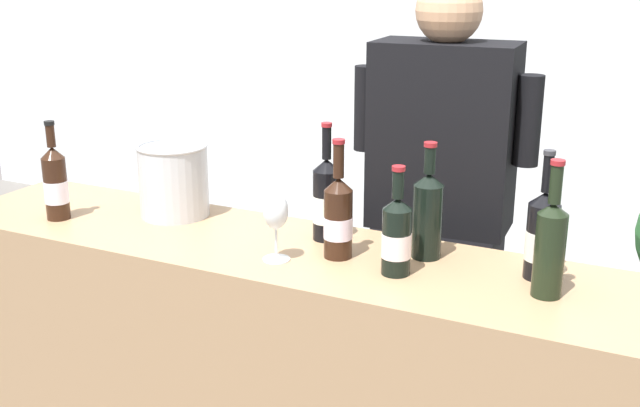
{
  "coord_description": "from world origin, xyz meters",
  "views": [
    {
      "loc": [
        1.1,
        -1.89,
        1.77
      ],
      "look_at": [
        0.17,
        0.0,
        1.1
      ],
      "focal_mm": 44.09,
      "sensor_mm": 36.0,
      "label": 1
    }
  ],
  "objects_px": {
    "wine_bottle_4": "(397,236)",
    "wine_glass": "(276,214)",
    "wine_bottle_3": "(542,236)",
    "person_server": "(438,243)",
    "wine_bottle_6": "(56,183)",
    "ice_bucket": "(174,180)",
    "wine_bottle_0": "(428,213)",
    "wine_bottle_1": "(326,200)",
    "wine_bottle_2": "(550,245)",
    "wine_bottle_5": "(339,216)"
  },
  "relations": [
    {
      "from": "wine_bottle_3",
      "to": "person_server",
      "type": "distance_m",
      "value": 0.66
    },
    {
      "from": "wine_bottle_2",
      "to": "wine_bottle_5",
      "type": "xyz_separation_m",
      "value": [
        -0.58,
        0.01,
        -0.01
      ]
    },
    {
      "from": "wine_bottle_2",
      "to": "person_server",
      "type": "height_order",
      "value": "person_server"
    },
    {
      "from": "wine_bottle_2",
      "to": "person_server",
      "type": "distance_m",
      "value": 0.77
    },
    {
      "from": "wine_bottle_0",
      "to": "person_server",
      "type": "height_order",
      "value": "person_server"
    },
    {
      "from": "wine_glass",
      "to": "ice_bucket",
      "type": "xyz_separation_m",
      "value": [
        -0.49,
        0.2,
        -0.02
      ]
    },
    {
      "from": "wine_bottle_3",
      "to": "wine_glass",
      "type": "height_order",
      "value": "wine_bottle_3"
    },
    {
      "from": "wine_bottle_0",
      "to": "wine_bottle_2",
      "type": "relative_size",
      "value": 0.95
    },
    {
      "from": "wine_bottle_2",
      "to": "wine_bottle_6",
      "type": "xyz_separation_m",
      "value": [
        -1.54,
        -0.08,
        -0.02
      ]
    },
    {
      "from": "wine_bottle_2",
      "to": "person_server",
      "type": "xyz_separation_m",
      "value": [
        -0.46,
        0.56,
        -0.26
      ]
    },
    {
      "from": "wine_bottle_5",
      "to": "wine_glass",
      "type": "xyz_separation_m",
      "value": [
        -0.14,
        -0.1,
        0.02
      ]
    },
    {
      "from": "wine_bottle_2",
      "to": "wine_bottle_4",
      "type": "xyz_separation_m",
      "value": [
        -0.39,
        -0.03,
        -0.03
      ]
    },
    {
      "from": "wine_bottle_5",
      "to": "person_server",
      "type": "distance_m",
      "value": 0.61
    },
    {
      "from": "wine_bottle_3",
      "to": "wine_bottle_5",
      "type": "xyz_separation_m",
      "value": [
        -0.54,
        -0.09,
        0.0
      ]
    },
    {
      "from": "wine_bottle_3",
      "to": "person_server",
      "type": "xyz_separation_m",
      "value": [
        -0.42,
        0.45,
        -0.24
      ]
    },
    {
      "from": "wine_bottle_0",
      "to": "wine_bottle_6",
      "type": "distance_m",
      "value": 1.2
    },
    {
      "from": "wine_bottle_3",
      "to": "wine_bottle_6",
      "type": "bearing_deg",
      "value": -172.8
    },
    {
      "from": "wine_glass",
      "to": "person_server",
      "type": "xyz_separation_m",
      "value": [
        0.27,
        0.65,
        -0.26
      ]
    },
    {
      "from": "wine_bottle_0",
      "to": "wine_bottle_6",
      "type": "height_order",
      "value": "wine_bottle_0"
    },
    {
      "from": "wine_bottle_2",
      "to": "wine_glass",
      "type": "height_order",
      "value": "wine_bottle_2"
    },
    {
      "from": "wine_bottle_4",
      "to": "ice_bucket",
      "type": "distance_m",
      "value": 0.84
    },
    {
      "from": "wine_bottle_1",
      "to": "wine_bottle_0",
      "type": "bearing_deg",
      "value": -1.75
    },
    {
      "from": "wine_bottle_4",
      "to": "wine_bottle_6",
      "type": "bearing_deg",
      "value": -177.62
    },
    {
      "from": "wine_bottle_0",
      "to": "wine_bottle_4",
      "type": "relative_size",
      "value": 1.12
    },
    {
      "from": "wine_bottle_1",
      "to": "wine_bottle_2",
      "type": "xyz_separation_m",
      "value": [
        0.67,
        -0.13,
        0.01
      ]
    },
    {
      "from": "wine_bottle_2",
      "to": "wine_bottle_5",
      "type": "height_order",
      "value": "wine_bottle_2"
    },
    {
      "from": "wine_bottle_2",
      "to": "wine_bottle_6",
      "type": "relative_size",
      "value": 1.09
    },
    {
      "from": "wine_bottle_4",
      "to": "wine_glass",
      "type": "bearing_deg",
      "value": -170.7
    },
    {
      "from": "ice_bucket",
      "to": "wine_bottle_0",
      "type": "bearing_deg",
      "value": 0.17
    },
    {
      "from": "person_server",
      "to": "ice_bucket",
      "type": "bearing_deg",
      "value": -149.71
    },
    {
      "from": "wine_bottle_2",
      "to": "wine_bottle_3",
      "type": "xyz_separation_m",
      "value": [
        -0.04,
        0.11,
        -0.02
      ]
    },
    {
      "from": "wine_bottle_4",
      "to": "ice_bucket",
      "type": "xyz_separation_m",
      "value": [
        -0.83,
        0.15,
        0.01
      ]
    },
    {
      "from": "wine_bottle_3",
      "to": "wine_bottle_5",
      "type": "height_order",
      "value": "wine_bottle_3"
    },
    {
      "from": "wine_bottle_3",
      "to": "ice_bucket",
      "type": "bearing_deg",
      "value": 179.61
    },
    {
      "from": "wine_bottle_4",
      "to": "wine_bottle_0",
      "type": "bearing_deg",
      "value": 77.51
    },
    {
      "from": "wine_bottle_1",
      "to": "wine_bottle_2",
      "type": "height_order",
      "value": "wine_bottle_1"
    },
    {
      "from": "wine_bottle_4",
      "to": "wine_bottle_5",
      "type": "height_order",
      "value": "wine_bottle_5"
    },
    {
      "from": "wine_bottle_1",
      "to": "wine_bottle_3",
      "type": "distance_m",
      "value": 0.63
    },
    {
      "from": "wine_bottle_3",
      "to": "wine_bottle_5",
      "type": "distance_m",
      "value": 0.55
    },
    {
      "from": "wine_bottle_2",
      "to": "wine_bottle_3",
      "type": "relative_size",
      "value": 1.01
    },
    {
      "from": "wine_bottle_0",
      "to": "wine_bottle_4",
      "type": "distance_m",
      "value": 0.16
    },
    {
      "from": "wine_bottle_4",
      "to": "wine_glass",
      "type": "xyz_separation_m",
      "value": [
        -0.33,
        -0.05,
        0.03
      ]
    },
    {
      "from": "wine_bottle_4",
      "to": "person_server",
      "type": "relative_size",
      "value": 0.17
    },
    {
      "from": "wine_bottle_6",
      "to": "person_server",
      "type": "distance_m",
      "value": 1.28
    },
    {
      "from": "wine_bottle_1",
      "to": "wine_bottle_6",
      "type": "bearing_deg",
      "value": -166.37
    },
    {
      "from": "wine_bottle_0",
      "to": "wine_bottle_5",
      "type": "relative_size",
      "value": 0.98
    },
    {
      "from": "wine_bottle_6",
      "to": "wine_bottle_2",
      "type": "bearing_deg",
      "value": 2.98
    },
    {
      "from": "wine_bottle_0",
      "to": "person_server",
      "type": "distance_m",
      "value": 0.52
    },
    {
      "from": "wine_bottle_6",
      "to": "wine_glass",
      "type": "xyz_separation_m",
      "value": [
        0.81,
        -0.01,
        0.02
      ]
    },
    {
      "from": "ice_bucket",
      "to": "wine_bottle_4",
      "type": "bearing_deg",
      "value": -10.22
    }
  ]
}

